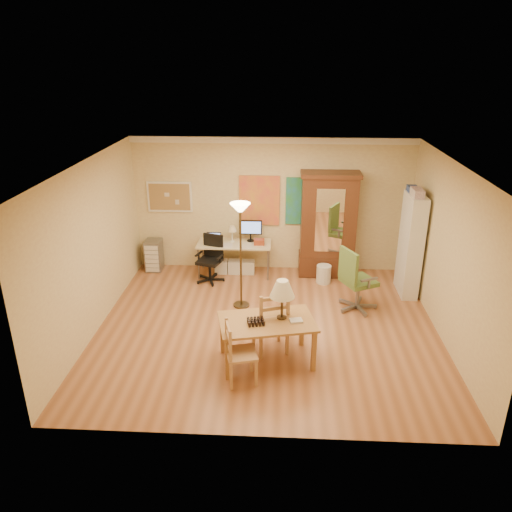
# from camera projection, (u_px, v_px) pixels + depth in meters

# --- Properties ---
(floor) EXTENTS (5.50, 5.50, 0.00)m
(floor) POSITION_uv_depth(u_px,v_px,m) (267.00, 328.00, 8.16)
(floor) COLOR brown
(floor) RESTS_ON ground
(crown_molding) EXTENTS (5.50, 0.08, 0.12)m
(crown_molding) POSITION_uv_depth(u_px,v_px,m) (273.00, 140.00, 9.44)
(crown_molding) COLOR white
(crown_molding) RESTS_ON floor
(corkboard) EXTENTS (0.90, 0.04, 0.62)m
(corkboard) POSITION_uv_depth(u_px,v_px,m) (170.00, 197.00, 9.98)
(corkboard) COLOR #A6824E
(corkboard) RESTS_ON floor
(art_panel_left) EXTENTS (0.80, 0.04, 1.00)m
(art_panel_left) POSITION_uv_depth(u_px,v_px,m) (259.00, 201.00, 9.91)
(art_panel_left) COLOR gold
(art_panel_left) RESTS_ON floor
(art_panel_right) EXTENTS (0.75, 0.04, 0.95)m
(art_panel_right) POSITION_uv_depth(u_px,v_px,m) (305.00, 201.00, 9.86)
(art_panel_right) COLOR teal
(art_panel_right) RESTS_ON floor
(dining_table) EXTENTS (1.48, 1.08, 1.26)m
(dining_table) POSITION_uv_depth(u_px,v_px,m) (272.00, 312.00, 7.01)
(dining_table) COLOR brown
(dining_table) RESTS_ON floor
(ladder_chair_back) EXTENTS (0.59, 0.58, 1.02)m
(ladder_chair_back) POSITION_uv_depth(u_px,v_px,m) (271.00, 323.00, 7.36)
(ladder_chair_back) COLOR #AD774F
(ladder_chair_back) RESTS_ON floor
(ladder_chair_left) EXTENTS (0.49, 0.50, 0.90)m
(ladder_chair_left) POSITION_uv_depth(u_px,v_px,m) (239.00, 354.00, 6.70)
(ladder_chair_left) COLOR #AD774F
(ladder_chair_left) RESTS_ON floor
(torchiere_lamp) EXTENTS (0.34, 0.34, 1.89)m
(torchiere_lamp) POSITION_uv_depth(u_px,v_px,m) (240.00, 225.00, 8.30)
(torchiere_lamp) COLOR #45361B
(torchiere_lamp) RESTS_ON floor
(computer_desk) EXTENTS (1.46, 0.64, 1.10)m
(computer_desk) POSITION_uv_depth(u_px,v_px,m) (236.00, 255.00, 10.03)
(computer_desk) COLOR #BDAF8A
(computer_desk) RESTS_ON floor
(office_chair_black) EXTENTS (0.57, 0.57, 0.92)m
(office_chair_black) POSITION_uv_depth(u_px,v_px,m) (211.00, 269.00, 9.77)
(office_chair_black) COLOR black
(office_chair_black) RESTS_ON floor
(office_chair_green) EXTENTS (0.70, 0.70, 1.14)m
(office_chair_green) POSITION_uv_depth(u_px,v_px,m) (356.00, 293.00, 8.65)
(office_chair_green) COLOR slate
(office_chair_green) RESTS_ON floor
(drawer_cart) EXTENTS (0.32, 0.38, 0.64)m
(drawer_cart) POSITION_uv_depth(u_px,v_px,m) (154.00, 255.00, 10.24)
(drawer_cart) COLOR slate
(drawer_cart) RESTS_ON floor
(armoire) EXTENTS (1.14, 0.54, 2.09)m
(armoire) POSITION_uv_depth(u_px,v_px,m) (328.00, 231.00, 9.83)
(armoire) COLOR #3E2610
(armoire) RESTS_ON floor
(bookshelf) EXTENTS (0.28, 0.75, 1.88)m
(bookshelf) POSITION_uv_depth(u_px,v_px,m) (411.00, 245.00, 9.04)
(bookshelf) COLOR white
(bookshelf) RESTS_ON floor
(wastebin) EXTENTS (0.29, 0.29, 0.36)m
(wastebin) POSITION_uv_depth(u_px,v_px,m) (324.00, 274.00, 9.71)
(wastebin) COLOR silver
(wastebin) RESTS_ON floor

